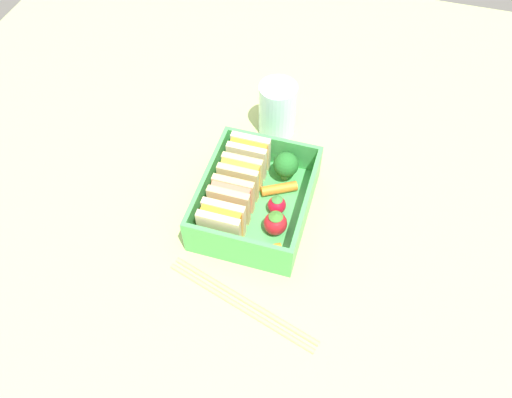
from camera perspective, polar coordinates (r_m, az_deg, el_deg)
ground_plane at (r=70.32cm, az=0.00°, el=-1.79°), size 120.00×120.00×2.00cm
bento_tray at (r=69.01cm, az=0.00°, el=-1.04°), size 17.63×14.28×1.20cm
bento_rim at (r=66.58cm, az=0.00°, el=0.47°), size 17.63×14.28×4.83cm
sandwich_left at (r=63.53cm, az=-3.94°, el=-2.83°), size 2.99×5.62×5.70cm
sandwich_center_left at (r=65.65cm, az=-2.84°, el=-0.08°), size 2.99×5.62×5.70cm
sandwich_center at (r=67.92cm, az=-1.80°, el=2.50°), size 2.99×5.62×5.70cm
sandwich_center_right at (r=70.35cm, az=-0.84°, el=4.91°), size 2.99×5.62×5.70cm
carrot_stick_far_left at (r=64.00cm, az=1.30°, el=-5.80°), size 2.75×3.76×1.18cm
strawberry_far_left at (r=64.91cm, az=2.24°, el=-2.74°), size 3.13×3.13×3.73cm
strawberry_left at (r=67.19cm, az=2.48°, el=-0.40°), size 2.50×2.50×3.10cm
carrot_stick_left at (r=69.47cm, az=2.66°, el=1.19°), size 3.64×5.08×1.39cm
broccoli_floret at (r=69.70cm, az=3.43°, el=3.89°), size 3.58×3.58×4.49cm
chopstick_pair at (r=62.22cm, az=-1.66°, el=-11.69°), size 7.59×20.56×0.70cm
drinking_glass at (r=76.66cm, az=2.46°, el=10.23°), size 5.67×5.67×8.65cm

